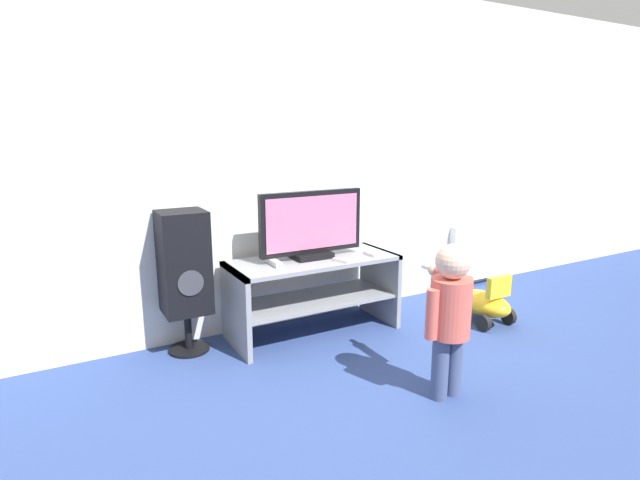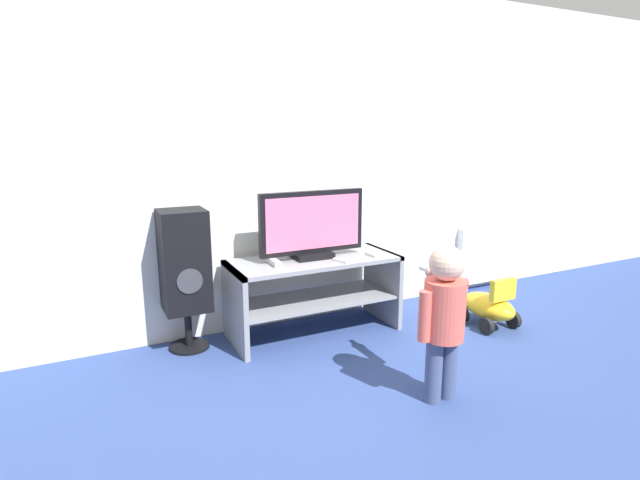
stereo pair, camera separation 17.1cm
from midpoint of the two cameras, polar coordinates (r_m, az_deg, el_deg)
name	(u,v)px [view 1 (the left image)]	position (r m, az deg, el deg)	size (l,w,h in m)	color
ground_plane	(331,345)	(3.63, -0.16, -11.90)	(16.00, 16.00, 0.00)	navy
wall_back	(292,157)	(3.84, -4.55, 9.49)	(10.00, 0.06, 2.60)	silver
tv_stand	(313,284)	(3.71, -2.11, -5.07)	(1.25, 0.52, 0.58)	gray
television	(311,226)	(3.62, -2.34, 1.66)	(0.81, 0.20, 0.49)	black
game_console	(274,262)	(3.50, -6.69, -2.57)	(0.05, 0.20, 0.04)	white
remote_primary	(371,254)	(3.74, 4.50, -1.63)	(0.04, 0.13, 0.03)	white
remote_secondary	(341,261)	(3.55, 1.03, -2.38)	(0.08, 0.13, 0.03)	white
child	(449,308)	(2.87, 12.89, -7.62)	(0.34, 0.50, 0.90)	#3F4C72
speaker_tower	(184,265)	(3.48, -16.63, -2.80)	(0.31, 0.30, 0.98)	black
ride_on_toy	(485,303)	(4.15, 17.18, -6.93)	(0.32, 0.48, 0.41)	gold
radiator	(477,252)	(5.08, 16.56, -1.33)	(0.66, 0.08, 0.60)	white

